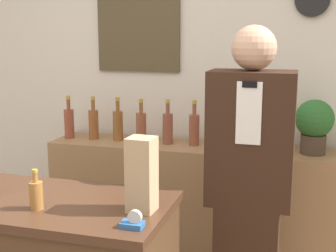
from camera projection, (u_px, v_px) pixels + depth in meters
name	position (u px, v px, depth m)	size (l,w,h in m)	color
back_wall	(179.00, 77.00, 3.34)	(5.20, 0.09, 2.70)	silver
back_shelf	(200.00, 211.00, 3.22)	(2.08, 0.38, 0.92)	#9E754C
shopkeeper	(249.00, 192.00, 2.44)	(0.43, 0.27, 1.71)	#331E14
potted_plant	(314.00, 123.00, 2.90)	(0.24, 0.24, 0.34)	#4C3D2D
paper_bag	(142.00, 175.00, 1.96)	(0.12, 0.11, 0.32)	tan
tape_dispenser	(133.00, 222.00, 1.82)	(0.09, 0.06, 0.07)	#2D66A8
counter_bottle_2	(36.00, 194.00, 2.00)	(0.06, 0.06, 0.18)	#A46F34
shelf_bottle_0	(69.00, 122.00, 3.35)	(0.07, 0.07, 0.31)	brown
shelf_bottle_1	(94.00, 123.00, 3.32)	(0.07, 0.07, 0.31)	brown
shelf_bottle_2	(118.00, 124.00, 3.28)	(0.07, 0.07, 0.31)	brown
shelf_bottle_3	(141.00, 126.00, 3.20)	(0.07, 0.07, 0.31)	brown
shelf_bottle_4	(168.00, 127.00, 3.18)	(0.07, 0.07, 0.31)	brown
shelf_bottle_5	(194.00, 128.00, 3.14)	(0.07, 0.07, 0.31)	brown
shelf_bottle_6	(220.00, 131.00, 3.05)	(0.07, 0.07, 0.31)	brown
shelf_bottle_7	(249.00, 132.00, 3.02)	(0.07, 0.07, 0.31)	brown
shelf_bottle_8	(277.00, 134.00, 2.98)	(0.07, 0.07, 0.31)	brown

